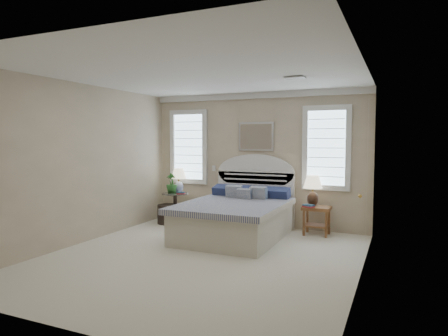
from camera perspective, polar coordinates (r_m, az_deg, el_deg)
floor at (r=6.08m, az=-3.43°, el=-12.70°), size 4.50×5.00×0.01m
ceiling at (r=5.90m, az=-3.54°, el=13.29°), size 4.50×5.00×0.01m
wall_back at (r=8.13m, az=4.65°, el=1.19°), size 4.50×0.02×2.70m
wall_left at (r=7.16m, az=-19.70°, el=0.59°), size 0.02×5.00×2.70m
wall_right at (r=5.20m, az=19.09°, el=-0.59°), size 0.02×5.00×2.70m
crown_molding at (r=8.14m, az=4.60°, el=10.29°), size 4.50×0.08×0.12m
hvac_vent at (r=6.22m, az=10.11°, el=12.57°), size 0.30×0.20×0.02m
switch_plate at (r=8.49m, az=-1.46°, el=-0.03°), size 0.08×0.01×0.12m
window_left at (r=8.74m, az=-5.04°, el=3.02°), size 0.90×0.06×1.60m
window_right at (r=7.76m, az=14.43°, el=2.79°), size 0.90×0.06×1.60m
painting at (r=8.09m, az=4.57°, el=4.51°), size 0.74×0.04×0.58m
closet_door at (r=6.41m, az=19.79°, el=-1.13°), size 0.02×1.80×2.40m
bed at (r=7.28m, az=1.87°, el=-6.78°), size 1.72×2.28×1.47m
side_table_left at (r=8.53m, az=-6.98°, el=-5.21°), size 0.56×0.56×0.63m
nightstand_right at (r=7.57m, az=13.10°, el=-6.46°), size 0.50×0.40×0.53m
floor_pot at (r=8.51m, az=-8.02°, el=-6.53°), size 0.54×0.54×0.40m
lamp_left at (r=8.57m, az=-6.49°, el=-1.39°), size 0.40×0.40×0.52m
lamp_right at (r=7.59m, az=12.57°, el=-2.68°), size 0.43×0.43×0.57m
potted_plant at (r=8.52m, az=-7.45°, el=-2.11°), size 0.24×0.24×0.43m
books_left at (r=8.35m, az=-6.16°, el=-3.57°), size 0.18×0.16×0.04m
books_right at (r=7.42m, az=11.98°, el=-5.32°), size 0.23×0.21×0.05m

